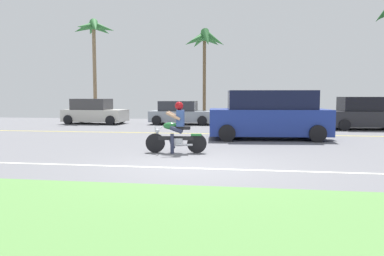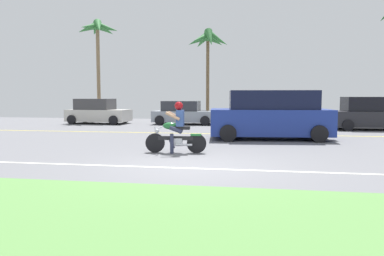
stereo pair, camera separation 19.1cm
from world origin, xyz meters
name	(u,v)px [view 1 (the left image)]	position (x,y,z in m)	size (l,w,h in m)	color
ground	(209,149)	(0.00, 3.00, -0.02)	(56.00, 30.00, 0.04)	slate
grass_median	(155,221)	(0.00, -4.10, 0.03)	(56.00, 3.80, 0.06)	#548442
lane_line_near	(195,168)	(0.00, -0.31, 0.00)	(50.40, 0.12, 0.01)	silver
lane_line_far	(220,134)	(0.00, 7.75, 0.00)	(50.40, 0.12, 0.01)	yellow
motorcyclist	(176,131)	(-0.89, 1.99, 0.65)	(1.85, 0.60, 1.54)	black
suv_nearby	(269,115)	(2.08, 6.11, 0.94)	(4.95, 2.50, 1.93)	navy
parked_car_0	(94,112)	(-8.16, 12.81, 0.72)	(3.88, 2.04, 1.54)	beige
parked_car_1	(181,113)	(-2.80, 13.25, 0.66)	(3.78, 2.00, 1.41)	#8C939E
parked_car_2	(257,114)	(1.75, 12.39, 0.70)	(4.37, 1.94, 1.49)	white
parked_car_3	(365,114)	(7.20, 11.18, 0.77)	(3.78, 2.16, 1.67)	#232328
palm_tree_0	(204,43)	(-1.72, 16.15, 5.26)	(2.98, 2.74, 6.20)	brown
palm_tree_1	(94,33)	(-9.00, 14.96, 5.89)	(2.92, 2.85, 6.83)	#846B4C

